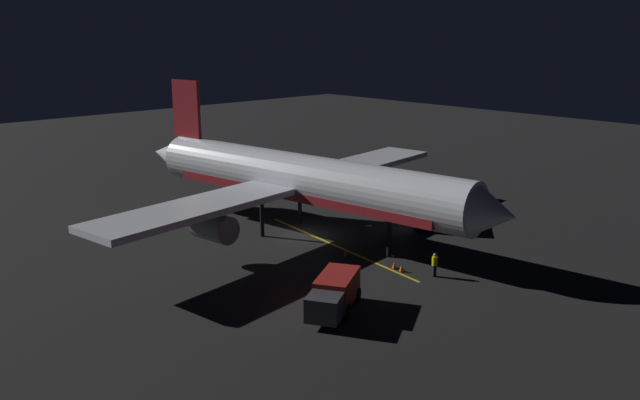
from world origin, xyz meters
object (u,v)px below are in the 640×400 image
object	(u,v)px
airliner	(298,180)
traffic_cone_under_wing	(401,268)
baggage_truck	(334,294)
traffic_cone_near_right	(345,253)
ground_crew_worker	(435,265)
traffic_cone_near_left	(394,265)
catering_truck	(430,210)

from	to	relation	value
airliner	traffic_cone_under_wing	bearing A→B (deg)	87.27
baggage_truck	airliner	bearing A→B (deg)	-123.63
baggage_truck	traffic_cone_near_right	bearing A→B (deg)	-139.36
ground_crew_worker	baggage_truck	bearing A→B (deg)	-3.83
airliner	traffic_cone_near_left	distance (m)	12.05
ground_crew_worker	traffic_cone_near_left	xyz separation A→B (m)	(0.85, -2.98, -0.64)
airliner	traffic_cone_near_left	xyz separation A→B (m)	(0.46, 11.16, -4.53)
traffic_cone_near_left	baggage_truck	bearing A→B (deg)	15.44
ground_crew_worker	traffic_cone_near_left	distance (m)	3.17
baggage_truck	traffic_cone_near_right	world-z (taller)	baggage_truck
baggage_truck	ground_crew_worker	bearing A→B (deg)	176.17
baggage_truck	traffic_cone_near_left	size ratio (longest dim) A/B	10.80
airliner	traffic_cone_under_wing	size ratio (longest dim) A/B	70.37
ground_crew_worker	traffic_cone_under_wing	size ratio (longest dim) A/B	3.16
traffic_cone_near_right	traffic_cone_under_wing	distance (m)	5.15
traffic_cone_near_left	traffic_cone_under_wing	size ratio (longest dim) A/B	1.00
ground_crew_worker	traffic_cone_under_wing	world-z (taller)	ground_crew_worker
ground_crew_worker	traffic_cone_under_wing	xyz separation A→B (m)	(0.96, -2.21, -0.64)
catering_truck	traffic_cone_near_right	bearing A→B (deg)	4.29
traffic_cone_under_wing	baggage_truck	bearing A→B (deg)	10.63
ground_crew_worker	airliner	bearing A→B (deg)	-88.41
catering_truck	traffic_cone_near_right	xyz separation A→B (m)	(11.84, 0.89, -1.02)
traffic_cone_near_left	traffic_cone_under_wing	bearing A→B (deg)	81.93
baggage_truck	ground_crew_worker	world-z (taller)	baggage_truck
traffic_cone_near_right	traffic_cone_under_wing	xyz separation A→B (m)	(-0.63, 5.11, 0.00)
baggage_truck	catering_truck	size ratio (longest dim) A/B	0.94
airliner	baggage_truck	bearing A→B (deg)	56.37
ground_crew_worker	traffic_cone_near_right	world-z (taller)	ground_crew_worker
catering_truck	traffic_cone_near_left	xyz separation A→B (m)	(11.10, 5.22, -1.02)
ground_crew_worker	catering_truck	bearing A→B (deg)	-141.33
traffic_cone_near_right	traffic_cone_under_wing	world-z (taller)	same
traffic_cone_near_left	traffic_cone_near_right	distance (m)	4.40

